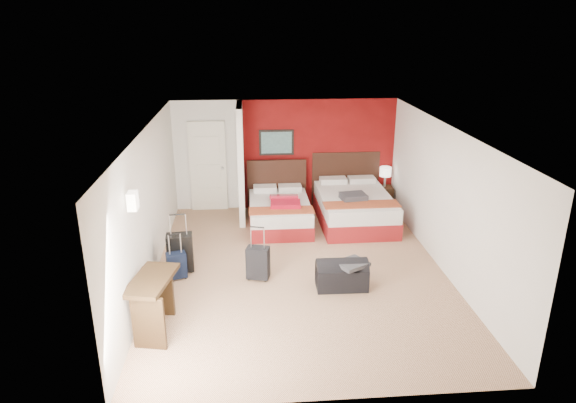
{
  "coord_description": "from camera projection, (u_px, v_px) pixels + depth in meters",
  "views": [
    {
      "loc": [
        -0.85,
        -7.96,
        4.17
      ],
      "look_at": [
        -0.13,
        0.8,
        1.0
      ],
      "focal_mm": 31.76,
      "sensor_mm": 36.0,
      "label": 1
    }
  ],
  "objects": [
    {
      "name": "table_lamp",
      "position": [
        385.0,
        177.0,
        11.61
      ],
      "size": [
        0.35,
        0.35,
        0.47
      ],
      "primitive_type": "cylinder",
      "rotation": [
        0.0,
        0.0,
        -0.41
      ],
      "color": "silver",
      "rests_on": "nightstand"
    },
    {
      "name": "suitcase_charcoal",
      "position": [
        258.0,
        264.0,
        8.55
      ],
      "size": [
        0.42,
        0.32,
        0.55
      ],
      "primitive_type": "cube",
      "rotation": [
        0.0,
        0.0,
        -0.27
      ],
      "color": "black",
      "rests_on": "ground"
    },
    {
      "name": "suitcase_navy",
      "position": [
        177.0,
        267.0,
        8.58
      ],
      "size": [
        0.36,
        0.28,
        0.44
      ],
      "primitive_type": "cube",
      "rotation": [
        0.0,
        0.0,
        0.29
      ],
      "color": "black",
      "rests_on": "ground"
    },
    {
      "name": "ground",
      "position": [
        299.0,
        270.0,
        8.94
      ],
      "size": [
        6.5,
        6.5,
        0.0
      ],
      "primitive_type": "plane",
      "color": "tan",
      "rests_on": "ground"
    },
    {
      "name": "room_walls",
      "position": [
        219.0,
        180.0,
        9.74
      ],
      "size": [
        5.02,
        6.52,
        2.5
      ],
      "color": "silver",
      "rests_on": "ground"
    },
    {
      "name": "jacket_bundle",
      "position": [
        353.0,
        197.0,
        10.5
      ],
      "size": [
        0.56,
        0.48,
        0.12
      ],
      "primitive_type": "cube",
      "rotation": [
        0.0,
        0.0,
        0.14
      ],
      "color": "#3B3A40",
      "rests_on": "bed_right"
    },
    {
      "name": "desk",
      "position": [
        154.0,
        305.0,
        7.09
      ],
      "size": [
        0.68,
        1.07,
        0.83
      ],
      "primitive_type": "cube",
      "rotation": [
        0.0,
        0.0,
        -0.2
      ],
      "color": "#312010",
      "rests_on": "ground"
    },
    {
      "name": "red_suitcase_open",
      "position": [
        285.0,
        201.0,
        10.57
      ],
      "size": [
        0.65,
        0.87,
        0.1
      ],
      "primitive_type": "cube",
      "rotation": [
        0.0,
        0.0,
        -0.06
      ],
      "color": "#A60E24",
      "rests_on": "bed_left"
    },
    {
      "name": "duffel_bag",
      "position": [
        342.0,
        276.0,
        8.3
      ],
      "size": [
        0.83,
        0.45,
        0.42
      ],
      "primitive_type": "cube",
      "rotation": [
        0.0,
        0.0,
        -0.02
      ],
      "color": "black",
      "rests_on": "ground"
    },
    {
      "name": "red_accent_panel",
      "position": [
        318.0,
        154.0,
        11.6
      ],
      "size": [
        3.5,
        0.04,
        2.5
      ],
      "primitive_type": "cube",
      "color": "maroon",
      "rests_on": "ground"
    },
    {
      "name": "suitcase_black",
      "position": [
        180.0,
        254.0,
        8.8
      ],
      "size": [
        0.46,
        0.31,
        0.66
      ],
      "primitive_type": "cube",
      "rotation": [
        0.0,
        0.0,
        0.09
      ],
      "color": "black",
      "rests_on": "ground"
    },
    {
      "name": "entry_door",
      "position": [
        208.0,
        166.0,
        11.46
      ],
      "size": [
        0.82,
        0.06,
        2.05
      ],
      "primitive_type": "cube",
      "color": "silver",
      "rests_on": "ground"
    },
    {
      "name": "bed_left",
      "position": [
        280.0,
        214.0,
        10.77
      ],
      "size": [
        1.27,
        1.81,
        0.54
      ],
      "primitive_type": "cube",
      "rotation": [
        0.0,
        0.0,
        -0.0
      ],
      "color": "white",
      "rests_on": "ground"
    },
    {
      "name": "jacket_draped",
      "position": [
        352.0,
        264.0,
        8.18
      ],
      "size": [
        0.6,
        0.57,
        0.06
      ],
      "primitive_type": "cube",
      "rotation": [
        0.0,
        0.0,
        0.53
      ],
      "color": "#38393D",
      "rests_on": "duffel_bag"
    },
    {
      "name": "nightstand",
      "position": [
        384.0,
        198.0,
        11.77
      ],
      "size": [
        0.39,
        0.39,
        0.52
      ],
      "primitive_type": "cube",
      "rotation": [
        0.0,
        0.0,
        -0.04
      ],
      "color": "#301E10",
      "rests_on": "ground"
    },
    {
      "name": "partition_wall",
      "position": [
        241.0,
        163.0,
        10.89
      ],
      "size": [
        0.12,
        1.2,
        2.5
      ],
      "primitive_type": "cube",
      "color": "silver",
      "rests_on": "ground"
    },
    {
      "name": "bed_right",
      "position": [
        354.0,
        209.0,
        10.92
      ],
      "size": [
        1.51,
        2.15,
        0.64
      ],
      "primitive_type": "cube",
      "rotation": [
        0.0,
        0.0,
        0.01
      ],
      "color": "white",
      "rests_on": "ground"
    }
  ]
}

